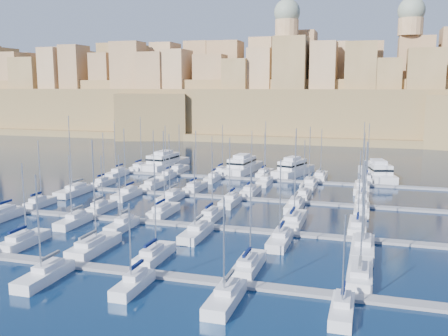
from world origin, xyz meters
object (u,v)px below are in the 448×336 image
(sailboat_4, at_px, (249,264))
(motor_yacht_b, at_px, (243,166))
(motor_yacht_a, at_px, (165,162))
(sailboat_2, at_px, (94,246))
(motor_yacht_d, at_px, (377,172))
(motor_yacht_c, at_px, (293,169))

(sailboat_4, height_order, motor_yacht_b, sailboat_4)
(sailboat_4, bearing_deg, motor_yacht_a, 120.82)
(sailboat_2, relative_size, motor_yacht_d, 0.84)
(motor_yacht_b, distance_m, motor_yacht_d, 35.22)
(sailboat_2, xyz_separation_m, motor_yacht_b, (3.38, 70.23, 0.95))
(motor_yacht_a, xyz_separation_m, motor_yacht_c, (37.28, -1.68, 0.00))
(sailboat_2, bearing_deg, motor_yacht_d, 61.23)
(sailboat_2, height_order, sailboat_4, sailboat_2)
(sailboat_4, distance_m, motor_yacht_a, 83.44)
(motor_yacht_d, bearing_deg, sailboat_2, -118.77)
(motor_yacht_d, bearing_deg, sailboat_4, -102.51)
(sailboat_2, relative_size, motor_yacht_a, 0.80)
(sailboat_2, distance_m, motor_yacht_c, 71.34)
(sailboat_4, bearing_deg, motor_yacht_d, 77.49)
(sailboat_2, relative_size, motor_yacht_b, 0.86)
(motor_yacht_c, relative_size, motor_yacht_d, 0.88)
(motor_yacht_b, relative_size, motor_yacht_d, 0.98)
(motor_yacht_d, bearing_deg, motor_yacht_a, 179.42)
(motor_yacht_c, bearing_deg, sailboat_2, -104.08)
(sailboat_2, xyz_separation_m, sailboat_4, (22.82, -0.78, -0.03))
(motor_yacht_b, bearing_deg, sailboat_2, -92.75)
(motor_yacht_a, relative_size, motor_yacht_b, 1.07)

